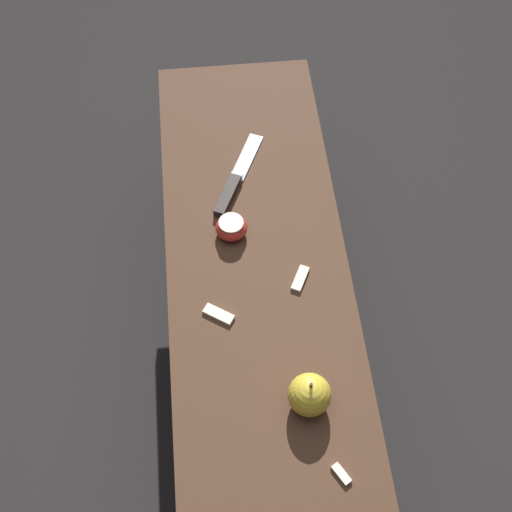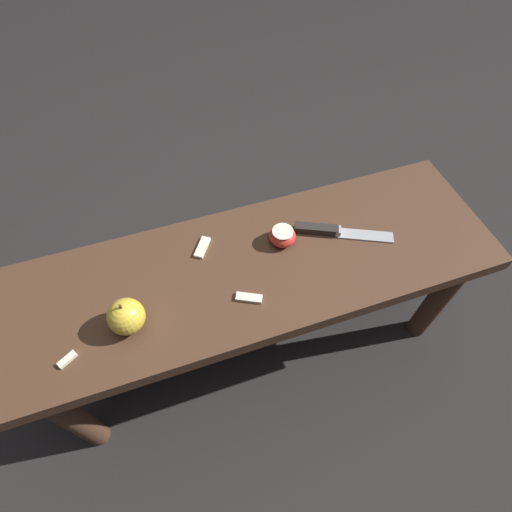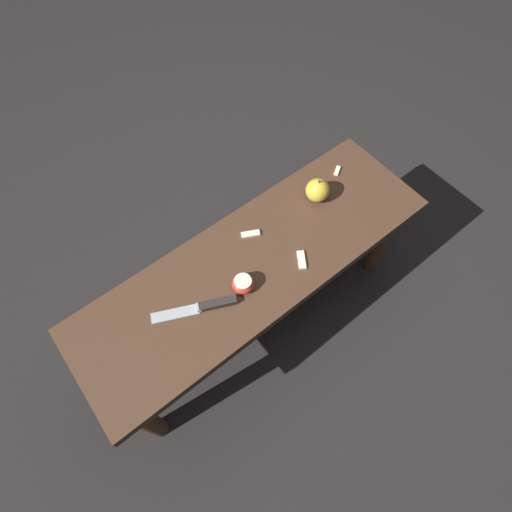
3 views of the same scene
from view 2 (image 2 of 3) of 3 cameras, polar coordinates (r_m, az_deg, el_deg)
ground_plane at (r=1.37m, az=0.13°, el=-12.19°), size 8.00×8.00×0.00m
wooden_bench at (r=1.02m, az=0.16°, el=-3.72°), size 1.18×0.37×0.47m
knife at (r=1.02m, az=10.42°, el=3.59°), size 0.24×0.13×0.02m
apple_whole at (r=0.88m, az=-18.05°, el=-8.22°), size 0.08×0.08×0.09m
apple_cut at (r=0.98m, az=3.79°, el=2.89°), size 0.07×0.07×0.04m
apple_slice_near_knife at (r=0.90m, az=-1.01°, el=-5.98°), size 0.06×0.04×0.01m
apple_slice_center at (r=0.98m, az=-7.67°, el=1.24°), size 0.05×0.06×0.01m
apple_slice_near_bowl at (r=0.92m, az=-25.36°, el=-13.21°), size 0.04×0.03×0.01m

